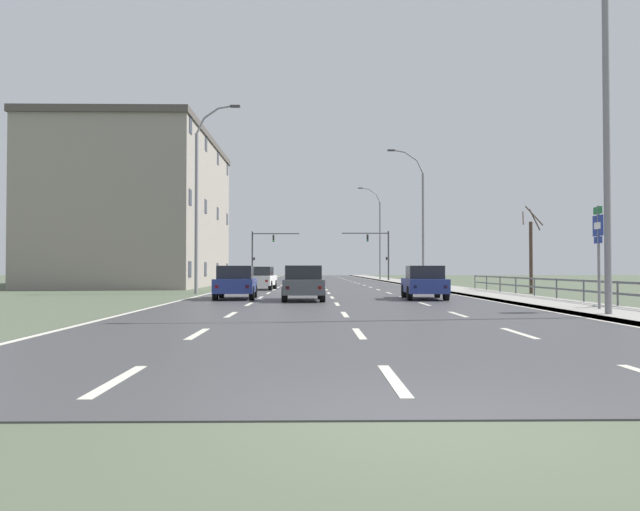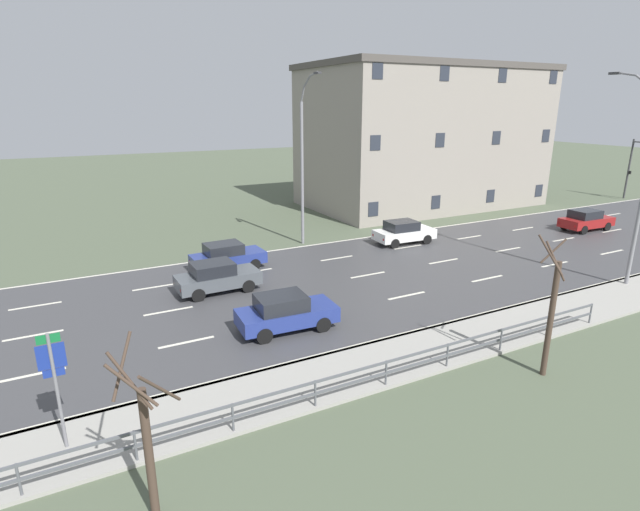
% 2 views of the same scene
% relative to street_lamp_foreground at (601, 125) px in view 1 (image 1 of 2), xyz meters
% --- Properties ---
extents(ground_plane, '(160.00, 160.00, 0.12)m').
position_rel_street_lamp_foreground_xyz_m(ground_plane, '(-7.43, 36.38, -5.70)').
color(ground_plane, '#4C5642').
extents(road_asphalt_strip, '(14.00, 120.00, 0.03)m').
position_rel_street_lamp_foreground_xyz_m(road_asphalt_strip, '(-7.43, 48.38, -5.63)').
color(road_asphalt_strip, '#3D3D3F').
rests_on(road_asphalt_strip, ground).
extents(sidewalk_right, '(3.00, 120.00, 0.12)m').
position_rel_street_lamp_foreground_xyz_m(sidewalk_right, '(0.99, 48.38, -5.58)').
color(sidewalk_right, gray).
rests_on(sidewalk_right, ground).
extents(guardrail, '(0.07, 28.98, 1.00)m').
position_rel_street_lamp_foreground_xyz_m(guardrail, '(2.42, 7.76, -4.94)').
color(guardrail, '#515459').
rests_on(guardrail, ground).
extents(street_lamp_foreground, '(2.70, 0.24, 11.57)m').
position_rel_street_lamp_foreground_xyz_m(street_lamp_foreground, '(0.00, 0.00, 0.00)').
color(street_lamp_foreground, slate).
rests_on(street_lamp_foreground, ground).
extents(street_lamp_midground, '(2.84, 0.24, 10.64)m').
position_rel_street_lamp_foreground_xyz_m(street_lamp_midground, '(-0.03, 28.42, -0.47)').
color(street_lamp_midground, slate).
rests_on(street_lamp_midground, ground).
extents(street_lamp_distant, '(2.84, 0.24, 11.57)m').
position_rel_street_lamp_foreground_xyz_m(street_lamp_distant, '(-0.02, 56.83, -0.01)').
color(street_lamp_distant, slate).
rests_on(street_lamp_distant, ground).
extents(street_lamp_left_bank, '(2.58, 0.24, 10.90)m').
position_rel_street_lamp_foreground_xyz_m(street_lamp_left_bank, '(-14.87, 17.05, -0.32)').
color(street_lamp_left_bank, slate).
rests_on(street_lamp_left_bank, ground).
extents(highway_sign, '(0.09, 0.68, 3.50)m').
position_rel_street_lamp_foreground_xyz_m(highway_sign, '(0.96, 2.19, -3.40)').
color(highway_sign, slate).
rests_on(highway_sign, ground).
extents(traffic_signal_right, '(5.44, 0.36, 5.76)m').
position_rel_street_lamp_foreground_xyz_m(traffic_signal_right, '(-0.57, 51.15, -1.80)').
color(traffic_signal_right, '#38383A').
rests_on(traffic_signal_right, ground).
extents(traffic_signal_left, '(5.60, 0.36, 5.81)m').
position_rel_street_lamp_foreground_xyz_m(traffic_signal_left, '(-14.26, 53.03, -1.76)').
color(traffic_signal_left, '#38383A').
rests_on(traffic_signal_left, ground).
extents(car_distant, '(2.02, 4.20, 1.57)m').
position_rel_street_lamp_foreground_xyz_m(car_distant, '(-3.19, 10.56, -4.84)').
color(car_distant, navy).
rests_on(car_distant, ground).
extents(car_near_left, '(1.92, 4.14, 1.57)m').
position_rel_street_lamp_foreground_xyz_m(car_near_left, '(-8.82, 9.29, -4.84)').
color(car_near_left, '#474C51').
rests_on(car_near_left, ground).
extents(car_near_right, '(1.96, 4.17, 1.57)m').
position_rel_street_lamp_foreground_xyz_m(car_near_right, '(-11.99, 10.82, -4.84)').
color(car_near_right, navy).
rests_on(car_near_right, ground).
extents(car_far_right, '(2.02, 4.19, 1.57)m').
position_rel_street_lamp_foreground_xyz_m(car_far_right, '(-11.86, 23.08, -4.84)').
color(car_far_right, silver).
rests_on(car_far_right, ground).
extents(car_mid_centre, '(1.96, 4.16, 1.57)m').
position_rel_street_lamp_foreground_xyz_m(car_mid_centre, '(-8.52, 37.36, -4.84)').
color(car_mid_centre, maroon).
rests_on(car_mid_centre, ground).
extents(brick_building, '(12.15, 21.10, 12.40)m').
position_rel_street_lamp_foreground_xyz_m(brick_building, '(-22.74, 33.00, 0.56)').
color(brick_building, gray).
rests_on(brick_building, ground).
extents(bare_tree_mid, '(1.09, 1.12, 5.02)m').
position_rel_street_lamp_foreground_xyz_m(bare_tree_mid, '(4.25, 17.05, -3.33)').
color(bare_tree_mid, '#423328').
rests_on(bare_tree_mid, ground).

